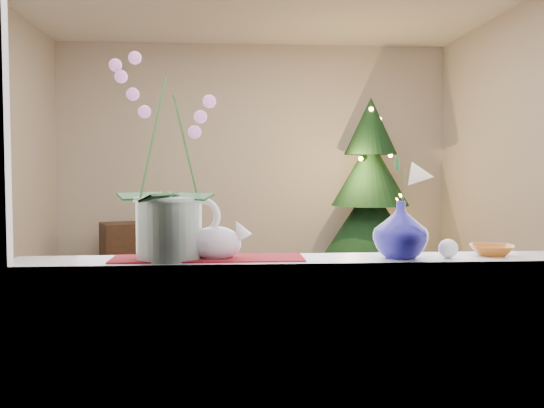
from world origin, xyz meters
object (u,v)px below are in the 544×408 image
(orchid_pot, at_px, (168,156))
(side_table, at_px, (144,252))
(swan, at_px, (216,230))
(xmas_tree, at_px, (370,191))
(amber_dish, at_px, (492,251))
(blue_vase, at_px, (401,225))
(paperweight, at_px, (448,248))

(orchid_pot, xyz_separation_m, side_table, (-0.71, 4.53, -0.96))
(orchid_pot, height_order, side_table, orchid_pot)
(swan, height_order, xmas_tree, xmas_tree)
(xmas_tree, bearing_deg, swan, -110.38)
(amber_dish, bearing_deg, side_table, 113.15)
(orchid_pot, relative_size, xmas_tree, 0.37)
(blue_vase, xyz_separation_m, side_table, (-1.56, 4.56, -0.71))
(xmas_tree, xyz_separation_m, side_table, (-2.49, 0.22, -0.68))
(orchid_pot, relative_size, amber_dish, 5.37)
(paperweight, height_order, xmas_tree, xmas_tree)
(swan, xyz_separation_m, amber_dish, (1.05, 0.02, -0.09))
(orchid_pot, xyz_separation_m, blue_vase, (0.85, -0.03, -0.26))
(swan, xyz_separation_m, paperweight, (0.86, -0.03, -0.07))
(amber_dish, xyz_separation_m, side_table, (-1.93, 4.52, -0.60))
(paperweight, bearing_deg, swan, 178.00)
(orchid_pot, xyz_separation_m, paperweight, (1.03, -0.04, -0.34))
(swan, relative_size, side_table, 0.28)
(blue_vase, xyz_separation_m, paperweight, (0.18, -0.02, -0.09))
(orchid_pot, height_order, paperweight, orchid_pot)
(blue_vase, relative_size, amber_dish, 1.73)
(orchid_pot, bearing_deg, amber_dish, 0.50)
(amber_dish, bearing_deg, blue_vase, -174.43)
(side_table, bearing_deg, paperweight, -90.29)
(orchid_pot, bearing_deg, blue_vase, -1.69)
(paperweight, xyz_separation_m, amber_dish, (0.19, 0.05, -0.02))
(swan, xyz_separation_m, blue_vase, (0.68, -0.01, 0.01))
(side_table, bearing_deg, swan, -100.16)
(blue_vase, distance_m, paperweight, 0.20)
(orchid_pot, distance_m, amber_dish, 1.27)
(amber_dish, bearing_deg, xmas_tree, 82.64)
(paperweight, bearing_deg, side_table, 110.84)
(orchid_pot, bearing_deg, swan, -4.35)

